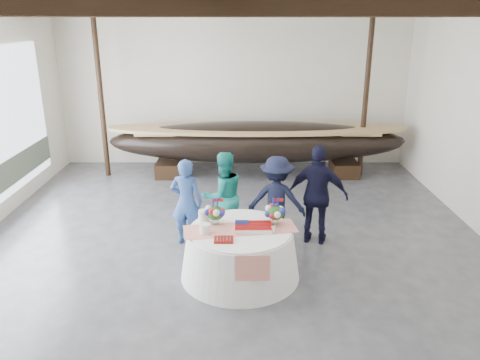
{
  "coord_description": "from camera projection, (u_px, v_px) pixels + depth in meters",
  "views": [
    {
      "loc": [
        0.16,
        -7.59,
        4.14
      ],
      "look_at": [
        0.17,
        0.82,
        1.23
      ],
      "focal_mm": 35.0,
      "sensor_mm": 36.0,
      "label": 1
    }
  ],
  "objects": [
    {
      "name": "pavilion_structure",
      "position": [
        230.0,
        27.0,
        7.99
      ],
      "size": [
        9.8,
        11.76,
        4.5
      ],
      "color": "black",
      "rests_on": "ground"
    },
    {
      "name": "guest_woman_blue",
      "position": [
        187.0,
        202.0,
        8.85
      ],
      "size": [
        0.68,
        0.51,
        1.7
      ],
      "primitive_type": "imported",
      "rotation": [
        0.0,
        0.0,
        2.97
      ],
      "color": "#2A4989",
      "rests_on": "ground"
    },
    {
      "name": "banquet_table",
      "position": [
        240.0,
        252.0,
        7.84
      ],
      "size": [
        2.01,
        2.01,
        0.86
      ],
      "color": "white",
      "rests_on": "ground"
    },
    {
      "name": "guest_woman_teal",
      "position": [
        223.0,
        196.0,
        9.07
      ],
      "size": [
        1.05,
        0.96,
        1.76
      ],
      "primitive_type": "imported",
      "rotation": [
        0.0,
        0.0,
        3.55
      ],
      "color": "teal",
      "rests_on": "ground"
    },
    {
      "name": "guest_man_left",
      "position": [
        277.0,
        200.0,
        8.9
      ],
      "size": [
        1.2,
        0.81,
        1.73
      ],
      "primitive_type": "imported",
      "rotation": [
        0.0,
        0.0,
        2.99
      ],
      "color": "black",
      "rests_on": "ground"
    },
    {
      "name": "floor",
      "position": [
        231.0,
        258.0,
        8.53
      ],
      "size": [
        10.0,
        12.0,
        0.01
      ],
      "primitive_type": "cube",
      "color": "#3D3D42",
      "rests_on": "ground"
    },
    {
      "name": "wall_back",
      "position": [
        234.0,
        88.0,
        13.46
      ],
      "size": [
        10.0,
        0.02,
        4.5
      ],
      "primitive_type": "cube",
      "color": "silver",
      "rests_on": "ground"
    },
    {
      "name": "longboat_display",
      "position": [
        257.0,
        141.0,
        12.73
      ],
      "size": [
        8.07,
        1.61,
        1.51
      ],
      "color": "black",
      "rests_on": "ground"
    },
    {
      "name": "guest_man_right",
      "position": [
        318.0,
        195.0,
        8.86
      ],
      "size": [
        1.22,
        0.75,
        1.94
      ],
      "primitive_type": "imported",
      "rotation": [
        0.0,
        0.0,
        2.88
      ],
      "color": "black",
      "rests_on": "ground"
    },
    {
      "name": "tabletop_items",
      "position": [
        242.0,
        218.0,
        7.77
      ],
      "size": [
        1.92,
        0.96,
        0.4
      ],
      "color": "red",
      "rests_on": "banquet_table"
    }
  ]
}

